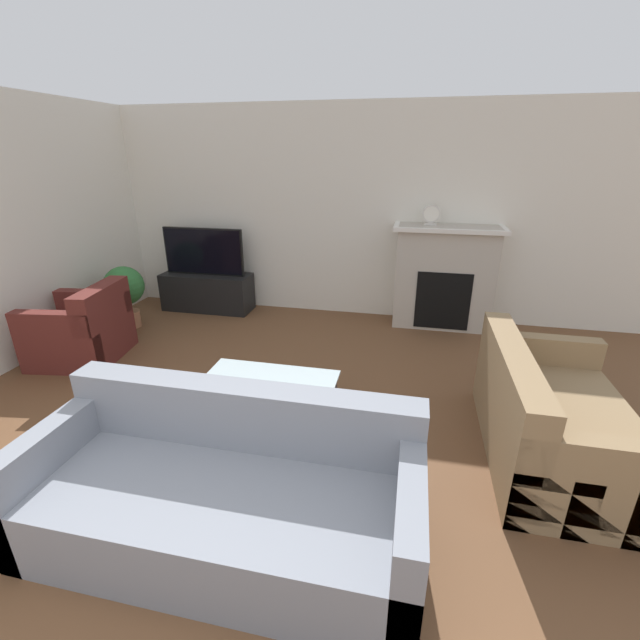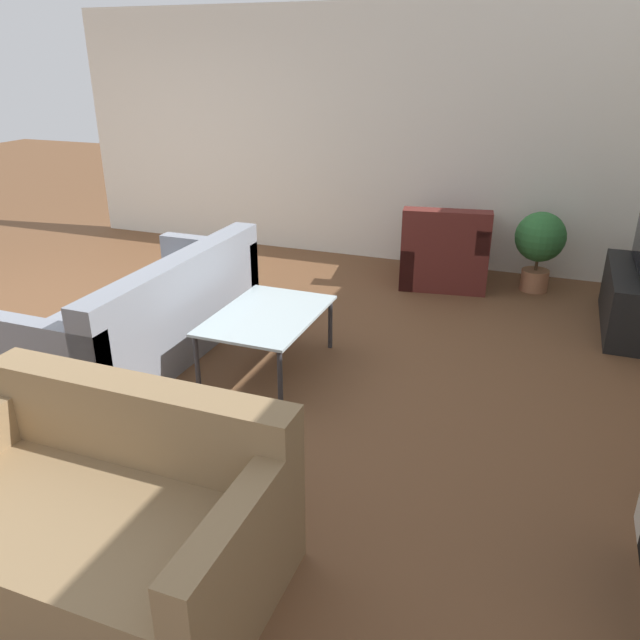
{
  "view_description": "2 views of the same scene",
  "coord_description": "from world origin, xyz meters",
  "px_view_note": "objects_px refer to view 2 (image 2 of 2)",
  "views": [
    {
      "loc": [
        1.11,
        -0.45,
        2.11
      ],
      "look_at": [
        0.4,
        2.82,
        0.79
      ],
      "focal_mm": 24.0,
      "sensor_mm": 36.0,
      "label": 1
    },
    {
      "loc": [
        3.89,
        4.14,
        2.19
      ],
      "look_at": [
        0.59,
        2.88,
        0.68
      ],
      "focal_mm": 35.0,
      "sensor_mm": 36.0,
      "label": 2
    }
  ],
  "objects_px": {
    "couch_loveseat": "(103,522)",
    "coffee_table": "(267,318)",
    "potted_plant": "(540,242)",
    "couch_sectional": "(150,319)",
    "armchair_by_window": "(445,254)"
  },
  "relations": [
    {
      "from": "couch_loveseat",
      "to": "coffee_table",
      "type": "distance_m",
      "value": 2.12
    },
    {
      "from": "coffee_table",
      "to": "potted_plant",
      "type": "distance_m",
      "value": 3.05
    },
    {
      "from": "couch_sectional",
      "to": "couch_loveseat",
      "type": "distance_m",
      "value": 2.33
    },
    {
      "from": "armchair_by_window",
      "to": "couch_sectional",
      "type": "bearing_deg",
      "value": 44.5
    },
    {
      "from": "armchair_by_window",
      "to": "coffee_table",
      "type": "distance_m",
      "value": 2.54
    },
    {
      "from": "couch_sectional",
      "to": "potted_plant",
      "type": "xyz_separation_m",
      "value": [
        -2.56,
        2.75,
        0.21
      ]
    },
    {
      "from": "couch_loveseat",
      "to": "coffee_table",
      "type": "height_order",
      "value": "couch_loveseat"
    },
    {
      "from": "coffee_table",
      "to": "potted_plant",
      "type": "bearing_deg",
      "value": 144.33
    },
    {
      "from": "couch_sectional",
      "to": "couch_loveseat",
      "type": "xyz_separation_m",
      "value": [
        2.02,
        1.16,
        0.0
      ]
    },
    {
      "from": "couch_sectional",
      "to": "coffee_table",
      "type": "distance_m",
      "value": 0.99
    },
    {
      "from": "couch_sectional",
      "to": "potted_plant",
      "type": "height_order",
      "value": "couch_sectional"
    },
    {
      "from": "couch_sectional",
      "to": "potted_plant",
      "type": "distance_m",
      "value": 3.77
    },
    {
      "from": "armchair_by_window",
      "to": "coffee_table",
      "type": "relative_size",
      "value": 0.91
    },
    {
      "from": "couch_loveseat",
      "to": "potted_plant",
      "type": "height_order",
      "value": "couch_loveseat"
    },
    {
      "from": "couch_sectional",
      "to": "potted_plant",
      "type": "bearing_deg",
      "value": 133.0
    }
  ]
}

